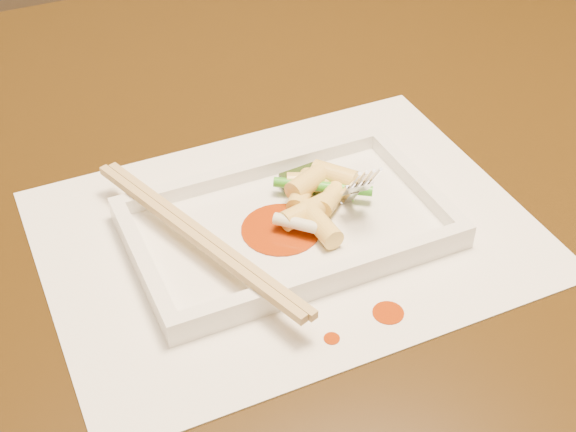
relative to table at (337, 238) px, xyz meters
name	(u,v)px	position (x,y,z in m)	size (l,w,h in m)	color
table	(337,238)	(0.00, 0.00, 0.00)	(1.40, 0.90, 0.75)	black
placemat	(288,233)	(-0.09, -0.08, 0.10)	(0.40, 0.30, 0.00)	white
sauce_splatter_a	(388,313)	(-0.06, -0.19, 0.10)	(0.02, 0.02, 0.00)	#9A2D04
sauce_splatter_b	(332,338)	(-0.11, -0.20, 0.10)	(0.01, 0.01, 0.00)	#9A2D04
plate_base	(288,229)	(-0.09, -0.08, 0.11)	(0.26, 0.16, 0.01)	white
plate_rim_far	(253,170)	(-0.09, -0.01, 0.12)	(0.26, 0.01, 0.01)	white
plate_rim_near	(328,276)	(-0.09, -0.15, 0.12)	(0.26, 0.01, 0.01)	white
plate_rim_left	(143,262)	(-0.22, -0.08, 0.12)	(0.01, 0.14, 0.01)	white
plate_rim_right	(417,181)	(0.03, -0.08, 0.12)	(0.01, 0.14, 0.01)	white
veg_piece	(305,181)	(-0.06, -0.04, 0.12)	(0.04, 0.03, 0.01)	black
scallion_white	(297,224)	(-0.09, -0.09, 0.12)	(0.01, 0.01, 0.04)	#EAEACC
scallion_green	(323,187)	(-0.05, -0.06, 0.12)	(0.01, 0.01, 0.09)	#278C16
chopstick_a	(193,237)	(-0.17, -0.08, 0.13)	(0.01, 0.25, 0.01)	tan
chopstick_b	(203,234)	(-0.17, -0.08, 0.13)	(0.01, 0.25, 0.01)	tan
fork	(357,120)	(-0.02, -0.06, 0.18)	(0.09, 0.10, 0.14)	silver
sauce_blob_0	(281,229)	(-0.10, -0.08, 0.11)	(0.07, 0.07, 0.00)	#9A2D04
rice_cake_0	(320,224)	(-0.07, -0.10, 0.12)	(0.02, 0.02, 0.05)	#F7E173
rice_cake_1	(313,182)	(-0.05, -0.05, 0.12)	(0.02, 0.02, 0.04)	#F7E173
rice_cake_2	(309,182)	(-0.06, -0.05, 0.13)	(0.02, 0.02, 0.04)	#F7E173
rice_cake_3	(303,191)	(-0.07, -0.06, 0.12)	(0.02, 0.02, 0.05)	#F7E173
rice_cake_4	(332,196)	(-0.05, -0.07, 0.12)	(0.02, 0.02, 0.04)	#F7E173
rice_cake_5	(334,175)	(-0.04, -0.05, 0.13)	(0.02, 0.02, 0.04)	#F7E173
rice_cake_6	(308,211)	(-0.07, -0.08, 0.12)	(0.02, 0.02, 0.05)	#F7E173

